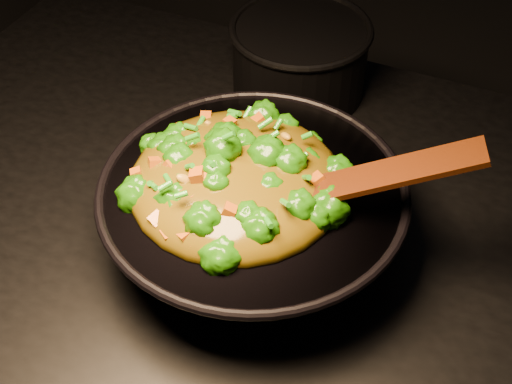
% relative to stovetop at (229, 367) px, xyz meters
% --- Properties ---
extents(stovetop, '(1.20, 0.90, 0.90)m').
position_rel_stovetop_xyz_m(stovetop, '(0.00, 0.00, 0.00)').
color(stovetop, black).
rests_on(stovetop, ground).
extents(wok, '(0.43, 0.43, 0.11)m').
position_rel_stovetop_xyz_m(wok, '(0.07, -0.05, 0.51)').
color(wok, black).
rests_on(wok, stovetop).
extents(stir_fry, '(0.33, 0.33, 0.10)m').
position_rel_stovetop_xyz_m(stir_fry, '(0.05, -0.05, 0.61)').
color(stir_fry, '#1E6307').
rests_on(stir_fry, wok).
extents(spatula, '(0.29, 0.14, 0.12)m').
position_rel_stovetop_xyz_m(spatula, '(0.20, -0.03, 0.61)').
color(spatula, '#3A1404').
rests_on(spatula, wok).
extents(back_pot, '(0.25, 0.25, 0.13)m').
position_rel_stovetop_xyz_m(back_pot, '(-0.00, 0.32, 0.52)').
color(back_pot, black).
rests_on(back_pot, stovetop).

